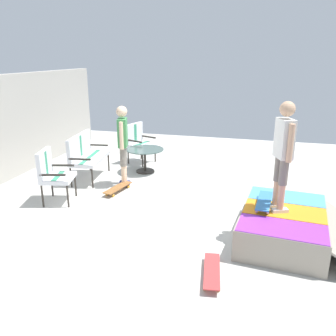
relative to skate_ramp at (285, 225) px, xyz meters
The scene contains 11 objects.
ground_plane 2.11m from the skate_ramp, 70.01° to the left, with size 12.00×12.00×0.10m, color beige.
skate_ramp is the anchor object (origin of this frame).
patio_bench 4.61m from the skate_ramp, 67.41° to the left, with size 1.31×0.70×1.02m.
patio_chair_near_house 4.85m from the skate_ramp, 46.94° to the left, with size 0.76×0.72×1.02m.
patio_chair_by_wall 4.25m from the skate_ramp, 84.67° to the left, with size 0.74×0.69×1.02m.
patio_table 4.03m from the skate_ramp, 50.39° to the left, with size 0.90×0.90×0.57m.
person_watching 3.71m from the skate_ramp, 63.75° to the left, with size 0.47×0.31×1.71m.
person_skater 1.19m from the skate_ramp, 84.61° to the left, with size 0.45×0.33×1.62m.
skateboard_by_bench 3.44m from the skate_ramp, 69.96° to the left, with size 0.82×0.36×0.10m.
skateboard_spare 1.57m from the skate_ramp, 143.41° to the left, with size 0.82×0.31×0.10m.
skateboard_on_ramp 0.47m from the skate_ramp, 75.43° to the left, with size 0.81×0.26×0.10m.
Camera 1 is at (-5.84, -1.49, 2.70)m, focal length 37.72 mm.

